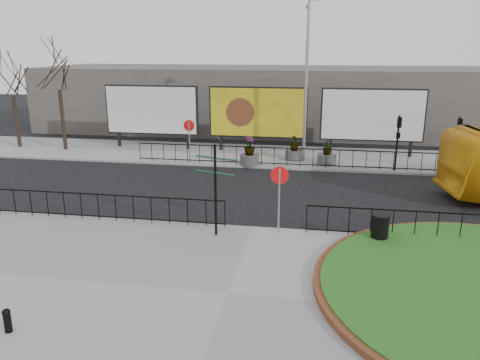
% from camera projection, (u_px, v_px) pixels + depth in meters
% --- Properties ---
extents(ground, '(90.00, 90.00, 0.00)m').
position_uv_depth(ground, '(253.00, 229.00, 17.61)').
color(ground, black).
rests_on(ground, ground).
extents(pavement_near, '(30.00, 10.00, 0.12)m').
position_uv_depth(pavement_near, '(227.00, 295.00, 12.86)').
color(pavement_near, gray).
rests_on(pavement_near, ground).
extents(pavement_far, '(44.00, 6.00, 0.12)m').
position_uv_depth(pavement_far, '(279.00, 156.00, 28.97)').
color(pavement_far, gray).
rests_on(pavement_far, ground).
extents(railing_near_left, '(10.00, 0.10, 1.10)m').
position_uv_depth(railing_near_left, '(98.00, 207.00, 18.09)').
color(railing_near_left, black).
rests_on(railing_near_left, pavement_near).
extents(railing_near_right, '(9.00, 0.10, 1.10)m').
position_uv_depth(railing_near_right, '(438.00, 226.00, 16.12)').
color(railing_near_right, black).
rests_on(railing_near_right, pavement_near).
extents(railing_far, '(18.00, 0.10, 1.10)m').
position_uv_depth(railing_far, '(293.00, 157.00, 26.09)').
color(railing_far, black).
rests_on(railing_far, pavement_far).
extents(speed_sign_far, '(0.64, 0.07, 2.47)m').
position_uv_depth(speed_sign_far, '(189.00, 132.00, 26.79)').
color(speed_sign_far, gray).
rests_on(speed_sign_far, pavement_far).
extents(speed_sign_near, '(0.64, 0.07, 2.47)m').
position_uv_depth(speed_sign_near, '(279.00, 185.00, 16.55)').
color(speed_sign_near, gray).
rests_on(speed_sign_near, pavement_near).
extents(billboard_left, '(6.20, 0.31, 4.10)m').
position_uv_depth(billboard_left, '(152.00, 110.00, 30.53)').
color(billboard_left, black).
rests_on(billboard_left, pavement_far).
extents(billboard_mid, '(6.20, 0.31, 4.10)m').
position_uv_depth(billboard_mid, '(258.00, 113.00, 29.43)').
color(billboard_mid, black).
rests_on(billboard_mid, pavement_far).
extents(billboard_right, '(6.20, 0.31, 4.10)m').
position_uv_depth(billboard_right, '(372.00, 115.00, 28.32)').
color(billboard_right, black).
rests_on(billboard_right, pavement_far).
extents(lamp_post, '(0.74, 0.18, 9.23)m').
position_uv_depth(lamp_post, '(306.00, 79.00, 26.47)').
color(lamp_post, gray).
rests_on(lamp_post, pavement_far).
extents(signal_pole_a, '(0.22, 0.26, 3.00)m').
position_uv_depth(signal_pole_a, '(398.00, 135.00, 24.86)').
color(signal_pole_a, black).
rests_on(signal_pole_a, pavement_far).
extents(signal_pole_b, '(0.22, 0.26, 3.00)m').
position_uv_depth(signal_pole_b, '(458.00, 137.00, 24.39)').
color(signal_pole_b, black).
rests_on(signal_pole_b, pavement_far).
extents(tree_left, '(2.00, 2.00, 7.00)m').
position_uv_depth(tree_left, '(60.00, 95.00, 29.72)').
color(tree_left, '#2D2119').
rests_on(tree_left, pavement_far).
extents(tree_mid, '(2.00, 2.00, 6.20)m').
position_uv_depth(tree_mid, '(14.00, 100.00, 30.67)').
color(tree_mid, '#2D2119').
rests_on(tree_mid, pavement_far).
extents(building_backdrop, '(40.00, 10.00, 5.00)m').
position_uv_depth(building_backdrop, '(290.00, 99.00, 37.78)').
color(building_backdrop, '#5E5752').
rests_on(building_backdrop, ground).
extents(fingerpost_sign, '(1.54, 0.70, 3.33)m').
position_uv_depth(fingerpost_sign, '(215.00, 181.00, 16.27)').
color(fingerpost_sign, black).
rests_on(fingerpost_sign, pavement_near).
extents(bollard, '(0.20, 0.20, 0.61)m').
position_uv_depth(bollard, '(7.00, 319.00, 11.02)').
color(bollard, black).
rests_on(bollard, pavement_near).
extents(litter_bin, '(0.63, 0.63, 1.04)m').
position_uv_depth(litter_bin, '(380.00, 229.00, 15.96)').
color(litter_bin, black).
rests_on(litter_bin, pavement_near).
extents(planter_a, '(1.08, 1.08, 1.67)m').
position_uv_depth(planter_a, '(249.00, 154.00, 26.56)').
color(planter_a, '#4C4C4F').
rests_on(planter_a, pavement_far).
extents(planter_b, '(1.06, 1.06, 1.51)m').
position_uv_depth(planter_b, '(294.00, 151.00, 27.72)').
color(planter_b, '#4C4C4F').
rests_on(planter_b, pavement_far).
extents(planter_c, '(1.07, 1.07, 1.49)m').
position_uv_depth(planter_c, '(327.00, 156.00, 26.68)').
color(planter_c, '#4C4C4F').
rests_on(planter_c, pavement_far).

